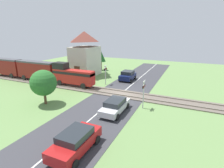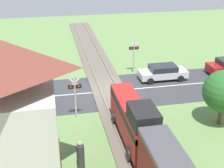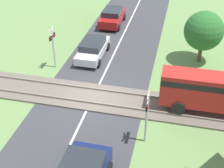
# 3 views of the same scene
# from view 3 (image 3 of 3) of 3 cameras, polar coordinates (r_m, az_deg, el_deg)

# --- Properties ---
(ground_plane) EXTENTS (60.00, 60.00, 0.00)m
(ground_plane) POSITION_cam_3_polar(r_m,az_deg,el_deg) (19.30, -3.51, -2.53)
(ground_plane) COLOR #66894C
(road_surface) EXTENTS (48.00, 6.40, 0.02)m
(road_surface) POSITION_cam_3_polar(r_m,az_deg,el_deg) (19.29, -3.51, -2.50)
(road_surface) COLOR #38383D
(road_surface) RESTS_ON ground_plane
(track_bed) EXTENTS (2.80, 48.00, 0.24)m
(track_bed) POSITION_cam_3_polar(r_m,az_deg,el_deg) (19.26, -3.52, -2.36)
(track_bed) COLOR #665B51
(track_bed) RESTS_ON ground_plane
(car_near_crossing) EXTENTS (4.22, 1.82, 1.34)m
(car_near_crossing) POSITION_cam_3_polar(r_m,az_deg,el_deg) (23.47, -3.51, 6.52)
(car_near_crossing) COLOR silver
(car_near_crossing) RESTS_ON ground_plane
(car_behind_queue) EXTENTS (4.03, 1.89, 1.48)m
(car_behind_queue) POSITION_cam_3_polar(r_m,az_deg,el_deg) (29.16, 0.07, 12.23)
(car_behind_queue) COLOR #A81919
(car_behind_queue) RESTS_ON ground_plane
(crossing_signal_west_approach) EXTENTS (0.90, 0.18, 3.00)m
(crossing_signal_west_approach) POSITION_cam_3_polar(r_m,az_deg,el_deg) (21.91, -10.77, 7.45)
(crossing_signal_west_approach) COLOR #B7B7B7
(crossing_signal_west_approach) RESTS_ON ground_plane
(crossing_signal_east_approach) EXTENTS (0.90, 0.18, 3.00)m
(crossing_signal_east_approach) POSITION_cam_3_polar(r_m,az_deg,el_deg) (15.17, 6.44, -4.99)
(crossing_signal_east_approach) COLOR #B7B7B7
(crossing_signal_east_approach) RESTS_ON ground_plane
(tree_roadside_hedge) EXTENTS (2.78, 2.78, 3.78)m
(tree_roadside_hedge) POSITION_cam_3_polar(r_m,az_deg,el_deg) (23.08, 16.44, 9.29)
(tree_roadside_hedge) COLOR brown
(tree_roadside_hedge) RESTS_ON ground_plane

